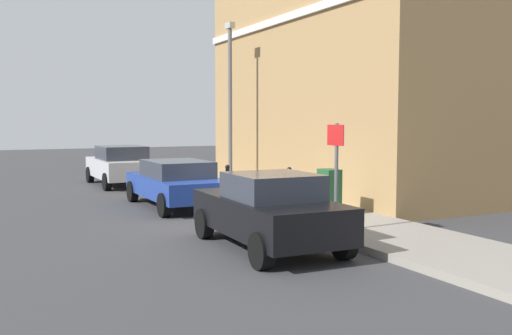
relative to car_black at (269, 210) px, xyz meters
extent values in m
plane|color=#38383A|center=(0.81, 3.02, -0.76)|extent=(80.00, 80.00, 0.00)
cube|color=gray|center=(2.70, 9.02, -0.68)|extent=(2.62, 30.00, 0.15)
cube|color=#9E7A4C|center=(7.78, 6.81, 3.59)|extent=(7.54, 11.57, 8.70)
cube|color=silver|center=(3.97, 6.81, 5.03)|extent=(0.12, 11.57, 0.24)
cube|color=black|center=(0.00, 0.04, -0.10)|extent=(1.83, 3.95, 0.68)
cube|color=#2D333D|center=(0.00, -0.15, 0.48)|extent=(1.57, 1.69, 0.51)
cylinder|color=black|center=(-0.79, 1.46, -0.44)|extent=(0.23, 0.64, 0.64)
cylinder|color=black|center=(0.86, 1.43, -0.44)|extent=(0.23, 0.64, 0.64)
cylinder|color=black|center=(-0.85, -1.35, -0.44)|extent=(0.23, 0.64, 0.64)
cylinder|color=black|center=(0.79, -1.39, -0.44)|extent=(0.23, 0.64, 0.64)
cube|color=navy|center=(0.07, 6.02, -0.16)|extent=(1.86, 4.31, 0.57)
cube|color=#2D333D|center=(0.08, 5.88, 0.35)|extent=(1.62, 2.23, 0.49)
cylinder|color=black|center=(-0.80, 7.61, -0.44)|extent=(0.23, 0.64, 0.64)
cylinder|color=black|center=(0.91, 7.63, -0.44)|extent=(0.23, 0.64, 0.64)
cylinder|color=black|center=(-0.76, 4.41, -0.44)|extent=(0.23, 0.64, 0.64)
cylinder|color=black|center=(0.95, 4.43, -0.44)|extent=(0.23, 0.64, 0.64)
cube|color=#B7B7BC|center=(-0.10, 12.30, -0.09)|extent=(1.90, 4.18, 0.70)
cube|color=#2D333D|center=(-0.09, 12.07, 0.51)|extent=(1.64, 2.08, 0.53)
cylinder|color=black|center=(-0.99, 13.81, -0.44)|extent=(0.23, 0.64, 0.64)
cylinder|color=black|center=(0.74, 13.84, -0.44)|extent=(0.23, 0.64, 0.64)
cylinder|color=black|center=(-0.93, 10.77, -0.44)|extent=(0.23, 0.64, 0.64)
cylinder|color=black|center=(0.79, 10.80, -0.44)|extent=(0.23, 0.64, 0.64)
cube|color=#1E4C28|center=(2.78, 2.08, -0.03)|extent=(0.40, 0.55, 1.15)
cube|color=#333333|center=(2.78, 2.08, -0.57)|extent=(0.46, 0.61, 0.08)
cylinder|color=black|center=(2.88, 4.28, -0.13)|extent=(0.12, 0.12, 0.95)
sphere|color=black|center=(2.88, 4.28, 0.36)|extent=(0.14, 0.14, 0.14)
cylinder|color=black|center=(1.65, 5.85, -0.13)|extent=(0.12, 0.12, 0.95)
sphere|color=black|center=(1.65, 5.85, 0.36)|extent=(0.14, 0.14, 0.14)
cylinder|color=#59595B|center=(1.73, 0.25, 0.54)|extent=(0.08, 0.08, 2.30)
cube|color=white|center=(1.71, 0.25, 1.44)|extent=(0.03, 0.56, 0.40)
cube|color=red|center=(1.70, 0.25, 1.44)|extent=(0.01, 0.60, 0.44)
cylinder|color=#59595B|center=(2.91, 8.52, 2.14)|extent=(0.14, 0.14, 5.50)
cube|color=#A5A599|center=(2.91, 8.52, 5.01)|extent=(0.20, 0.44, 0.20)
camera|label=1|loc=(-5.10, -9.77, 1.75)|focal=39.99mm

